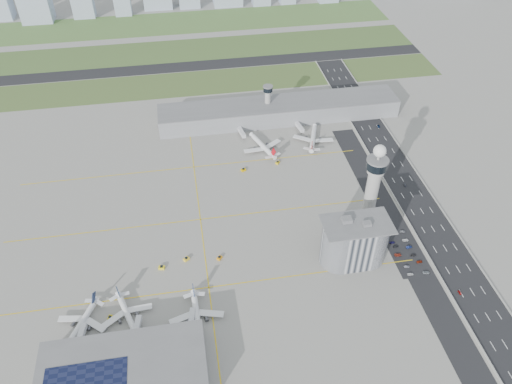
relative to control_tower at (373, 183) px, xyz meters
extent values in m
plane|color=#99968F|center=(-72.00, -8.00, -35.04)|extent=(1000.00, 1000.00, 0.00)
cube|color=#3F5327|center=(-92.00, 217.00, -35.00)|extent=(480.00, 50.00, 0.08)
cube|color=#3D5226|center=(-92.00, 292.00, -35.00)|extent=(480.00, 60.00, 0.08)
cube|color=#496B32|center=(-92.00, 372.00, -35.00)|extent=(480.00, 70.00, 0.08)
cube|color=black|center=(-92.00, 254.00, -34.98)|extent=(480.00, 22.00, 0.10)
cube|color=black|center=(43.00, -8.00, -34.99)|extent=(28.00, 500.00, 0.10)
cube|color=#9E9E99|center=(29.00, -8.00, -34.44)|extent=(0.60, 500.00, 1.20)
cube|color=#9E9E99|center=(57.00, -8.00, -34.44)|extent=(0.60, 500.00, 1.20)
cube|color=black|center=(18.00, -18.00, -35.00)|extent=(18.00, 260.00, 0.08)
cube|color=black|center=(16.00, -30.00, -34.99)|extent=(20.00, 44.00, 0.10)
cube|color=yellow|center=(-112.00, -38.00, -35.04)|extent=(260.00, 0.60, 0.01)
cube|color=yellow|center=(-112.00, 22.00, -35.04)|extent=(260.00, 0.60, 0.01)
cube|color=yellow|center=(-112.00, 82.00, -35.04)|extent=(260.00, 0.60, 0.01)
cube|color=yellow|center=(-112.00, 22.00, -35.04)|extent=(0.60, 260.00, 0.01)
cylinder|color=#ADAAA5|center=(0.00, 0.00, -11.04)|extent=(8.40, 8.40, 48.00)
cylinder|color=#ADAAA5|center=(0.00, 0.00, 10.96)|extent=(11.00, 11.00, 4.00)
cylinder|color=black|center=(0.00, 0.00, 14.96)|extent=(13.00, 13.00, 6.00)
cylinder|color=slate|center=(0.00, 0.00, 18.46)|extent=(14.00, 14.00, 1.00)
cylinder|color=#ADAAA5|center=(0.00, 0.00, 20.96)|extent=(1.60, 1.60, 5.00)
sphere|color=white|center=(0.00, 0.00, 25.46)|extent=(8.00, 8.00, 8.00)
cylinder|color=#ADAAA5|center=(-42.00, 142.00, -21.04)|extent=(5.00, 5.00, 28.00)
cylinder|color=black|center=(-42.00, 142.00, -6.04)|extent=(8.00, 8.00, 4.00)
cylinder|color=slate|center=(-42.00, 142.00, -3.54)|extent=(8.60, 8.60, 0.80)
cube|color=#B2B2B7|center=(-20.00, -30.00, -20.04)|extent=(18.00, 24.00, 30.00)
cylinder|color=#B2B2B7|center=(-29.00, -30.00, -20.04)|extent=(24.00, 24.00, 30.00)
cylinder|color=#B2B2B7|center=(-11.00, -30.00, -20.04)|extent=(24.00, 24.00, 30.00)
cube|color=slate|center=(-20.00, -30.00, -4.64)|extent=(42.00, 24.00, 0.80)
cube|color=slate|center=(-26.00, -27.00, -3.04)|extent=(6.00, 5.00, 3.00)
cube|color=slate|center=(-15.00, -32.00, -3.34)|extent=(5.00, 4.00, 2.40)
cube|color=gray|center=(-32.00, 140.00, -27.54)|extent=(210.00, 32.00, 15.00)
cube|color=slate|center=(-32.00, 140.00, -19.64)|extent=(210.00, 32.00, 0.80)
cube|color=gray|center=(-160.00, -90.00, -29.04)|extent=(84.00, 42.00, 12.00)
cube|color=slate|center=(-160.00, -90.00, -22.64)|extent=(84.00, 42.00, 0.80)
cube|color=black|center=(-177.00, -96.00, -22.14)|extent=(40.00, 22.00, 0.20)
imported|color=white|center=(11.74, -49.23, -34.40)|extent=(3.89, 1.88, 1.28)
imported|color=slate|center=(11.98, -43.03, -34.47)|extent=(3.54, 1.42, 1.15)
imported|color=#A93925|center=(10.20, -32.85, -34.43)|extent=(4.61, 2.58, 1.22)
imported|color=black|center=(11.78, -25.48, -34.50)|extent=(3.91, 1.93, 1.09)
imported|color=#191450|center=(10.59, -21.77, -34.45)|extent=(3.55, 1.55, 1.19)
imported|color=silver|center=(10.12, -15.45, -34.44)|extent=(3.77, 1.68, 1.20)
imported|color=#8D959D|center=(21.87, -49.69, -34.47)|extent=(4.38, 2.52, 1.15)
imported|color=maroon|center=(21.48, -40.58, -34.48)|extent=(3.98, 1.89, 1.12)
imported|color=#272628|center=(20.00, -34.75, -34.45)|extent=(3.59, 1.68, 1.19)
imported|color=navy|center=(19.97, -27.60, -34.39)|extent=(4.13, 1.92, 1.31)
imported|color=white|center=(20.10, -21.18, -34.48)|extent=(4.14, 2.16, 1.11)
imported|color=#90929B|center=(21.40, -13.35, -34.48)|extent=(4.07, 2.12, 1.13)
imported|color=maroon|center=(35.14, -67.52, -34.50)|extent=(1.38, 3.24, 1.09)
imported|color=#23242A|center=(41.99, 32.43, -34.47)|extent=(1.35, 3.50, 1.14)
imported|color=#0D214A|center=(50.76, 111.91, -34.47)|extent=(2.34, 4.28, 1.14)
imported|color=#A6AAAF|center=(35.28, 170.98, -34.49)|extent=(1.58, 3.35, 1.11)
camera|label=1|loc=(-116.05, -230.24, 204.70)|focal=35.00mm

